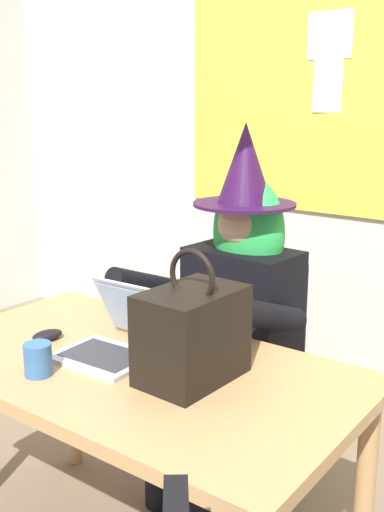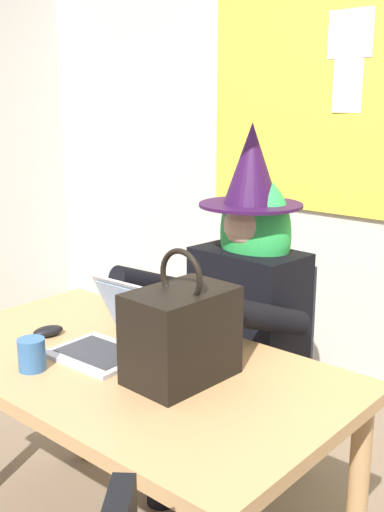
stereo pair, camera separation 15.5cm
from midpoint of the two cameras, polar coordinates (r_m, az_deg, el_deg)
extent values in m
cube|color=white|center=(3.15, 15.76, 15.27)|extent=(0.16, 0.01, 0.28)
cube|color=white|center=(3.17, 15.99, 19.30)|extent=(0.24, 0.00, 0.22)
cube|color=tan|center=(1.89, -3.95, -10.25)|extent=(1.41, 0.82, 0.04)
cylinder|color=tan|center=(2.67, -8.62, -11.60)|extent=(0.06, 0.06, 0.70)
cylinder|color=tan|center=(2.00, 17.40, -21.56)|extent=(0.06, 0.06, 0.70)
cube|color=#2D3347|center=(2.50, 6.62, -11.68)|extent=(0.45, 0.45, 0.04)
cube|color=#2D3347|center=(2.56, 9.13, -5.24)|extent=(0.38, 0.06, 0.45)
cylinder|color=#262628|center=(2.40, 7.66, -18.80)|extent=(0.04, 0.04, 0.39)
cylinder|color=#262628|center=(2.57, 1.00, -16.30)|extent=(0.04, 0.04, 0.39)
cylinder|color=#262628|center=(2.66, 11.76, -15.52)|extent=(0.04, 0.04, 0.39)
cylinder|color=#262628|center=(2.81, 5.49, -13.55)|extent=(0.04, 0.04, 0.39)
cylinder|color=black|center=(2.31, 2.62, -19.66)|extent=(0.11, 0.11, 0.43)
cylinder|color=black|center=(2.42, -1.04, -17.81)|extent=(0.11, 0.11, 0.43)
cylinder|color=black|center=(2.29, 5.60, -12.80)|extent=(0.16, 0.42, 0.15)
cylinder|color=black|center=(2.41, 1.87, -11.33)|extent=(0.16, 0.42, 0.15)
cube|color=black|center=(2.41, 7.09, -5.51)|extent=(0.43, 0.27, 0.52)
cylinder|color=black|center=(2.06, 8.71, -5.66)|extent=(0.10, 0.47, 0.24)
cylinder|color=black|center=(2.37, -1.04, -2.83)|extent=(0.10, 0.47, 0.24)
sphere|color=#D1A889|center=(2.32, 7.36, 2.91)|extent=(0.20, 0.20, 0.20)
ellipsoid|color=green|center=(2.35, 7.78, 2.05)|extent=(0.31, 0.23, 0.44)
cylinder|color=#2D0F38|center=(2.30, 7.42, 4.74)|extent=(0.39, 0.39, 0.01)
cone|color=#2D0F38|center=(2.28, 7.54, 8.49)|extent=(0.21, 0.21, 0.30)
cube|color=#B7B7BC|center=(1.91, -6.42, -9.11)|extent=(0.30, 0.24, 0.01)
cube|color=#333338|center=(1.91, -6.43, -8.89)|extent=(0.25, 0.18, 0.00)
cube|color=#B7B7BC|center=(1.98, -3.20, -4.93)|extent=(0.29, 0.13, 0.20)
cube|color=#99B7E0|center=(1.98, -3.37, -5.12)|extent=(0.25, 0.11, 0.17)
ellipsoid|color=black|center=(2.10, -11.21, -6.91)|extent=(0.08, 0.11, 0.03)
cube|color=black|center=(1.71, 1.58, -7.40)|extent=(0.20, 0.30, 0.26)
torus|color=black|center=(1.66, 1.62, -1.93)|extent=(0.16, 0.02, 0.16)
cylinder|color=#336099|center=(1.84, -12.37, -8.98)|extent=(0.08, 0.08, 0.09)
camera|label=1|loc=(0.08, -87.83, 0.54)|focal=42.95mm
camera|label=2|loc=(0.08, 92.17, -0.54)|focal=42.95mm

